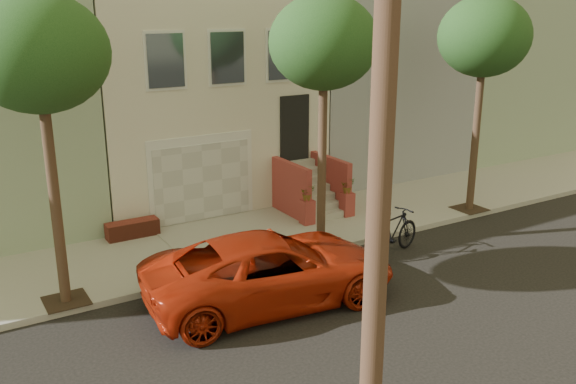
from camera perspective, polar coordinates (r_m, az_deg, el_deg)
ground at (r=13.17m, az=8.99°, el=-11.39°), size 90.00×90.00×0.00m
sidewalk at (r=17.17m, az=-2.49°, el=-4.00°), size 40.00×3.70×0.15m
house_row at (r=21.52m, az=-10.20°, el=9.82°), size 33.10×11.70×7.00m
tree_left at (r=12.88m, az=-21.90°, el=11.54°), size 2.70×2.57×6.30m
tree_mid at (r=15.36m, az=3.31°, el=13.36°), size 2.70×2.57×6.30m
tree_right at (r=19.00m, az=17.54°, el=13.30°), size 2.70×2.57×6.30m
pickup_truck at (r=13.38m, az=-1.61°, el=-7.09°), size 5.68×3.08×1.51m
motorcycle at (r=16.11m, az=9.64°, el=-3.66°), size 2.09×1.03×1.21m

